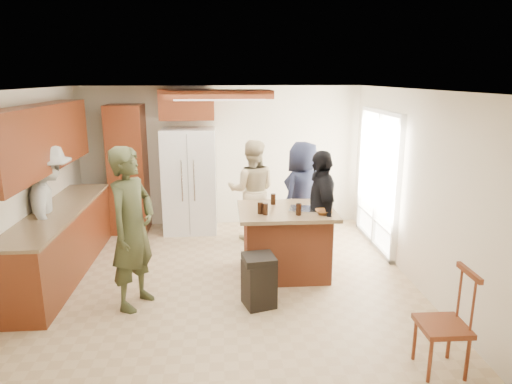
{
  "coord_description": "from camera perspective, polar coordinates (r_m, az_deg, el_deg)",
  "views": [
    {
      "loc": [
        0.02,
        -5.65,
        2.65
      ],
      "look_at": [
        0.46,
        0.26,
        1.15
      ],
      "focal_mm": 32.0,
      "sensor_mm": 36.0,
      "label": 1
    }
  ],
  "objects": [
    {
      "name": "room_shell",
      "position": [
        8.68,
        25.95,
        0.91
      ],
      "size": [
        8.0,
        5.2,
        5.0
      ],
      "color": "tan",
      "rests_on": "ground"
    },
    {
      "name": "person_front_left",
      "position": [
        5.45,
        -15.2,
        -4.43
      ],
      "size": [
        0.75,
        0.85,
        1.91
      ],
      "primitive_type": "imported",
      "rotation": [
        0.0,
        0.0,
        1.14
      ],
      "color": "#353A21",
      "rests_on": "ground"
    },
    {
      "name": "person_behind_left",
      "position": [
        7.49,
        -0.48,
        0.19
      ],
      "size": [
        0.86,
        0.58,
        1.67
      ],
      "primitive_type": "imported",
      "rotation": [
        0.0,
        0.0,
        3.04
      ],
      "color": "#C6B388",
      "rests_on": "ground"
    },
    {
      "name": "person_behind_right",
      "position": [
        7.19,
        5.86,
        -0.39
      ],
      "size": [
        0.97,
        0.95,
        1.69
      ],
      "primitive_type": "imported",
      "rotation": [
        0.0,
        0.0,
        3.88
      ],
      "color": "#181C30",
      "rests_on": "ground"
    },
    {
      "name": "person_side_right",
      "position": [
        6.29,
        8.07,
        -2.5
      ],
      "size": [
        0.51,
        1.0,
        1.71
      ],
      "primitive_type": "imported",
      "rotation": [
        0.0,
        0.0,
        -1.57
      ],
      "color": "black",
      "rests_on": "ground"
    },
    {
      "name": "person_counter",
      "position": [
        6.69,
        -24.38,
        -2.16
      ],
      "size": [
        0.89,
        1.29,
        1.82
      ],
      "primitive_type": "imported",
      "rotation": [
        0.0,
        0.0,
        1.89
      ],
      "color": "gray",
      "rests_on": "ground"
    },
    {
      "name": "left_cabinetry",
      "position": [
        6.67,
        -23.96,
        -1.75
      ],
      "size": [
        0.64,
        3.0,
        2.3
      ],
      "color": "maroon",
      "rests_on": "ground"
    },
    {
      "name": "back_wall_units",
      "position": [
        8.06,
        -13.94,
        4.74
      ],
      "size": [
        1.8,
        0.6,
        2.45
      ],
      "color": "maroon",
      "rests_on": "ground"
    },
    {
      "name": "refrigerator",
      "position": [
        7.98,
        -8.28,
        1.41
      ],
      "size": [
        0.9,
        0.76,
        1.8
      ],
      "color": "white",
      "rests_on": "ground"
    },
    {
      "name": "kitchen_island",
      "position": [
        6.25,
        3.75,
        -6.17
      ],
      "size": [
        1.28,
        1.03,
        0.93
      ],
      "color": "#994527",
      "rests_on": "ground"
    },
    {
      "name": "island_items",
      "position": [
        6.03,
        5.73,
        -2.02
      ],
      "size": [
        0.96,
        0.65,
        0.15
      ],
      "color": "silver",
      "rests_on": "kitchen_island"
    },
    {
      "name": "trash_bin",
      "position": [
        5.47,
        0.37,
        -10.99
      ],
      "size": [
        0.42,
        0.42,
        0.63
      ],
      "color": "black",
      "rests_on": "ground"
    },
    {
      "name": "spindle_chair",
      "position": [
        4.65,
        22.54,
        -15.17
      ],
      "size": [
        0.43,
        0.43,
        0.99
      ],
      "color": "maroon",
      "rests_on": "ground"
    }
  ]
}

